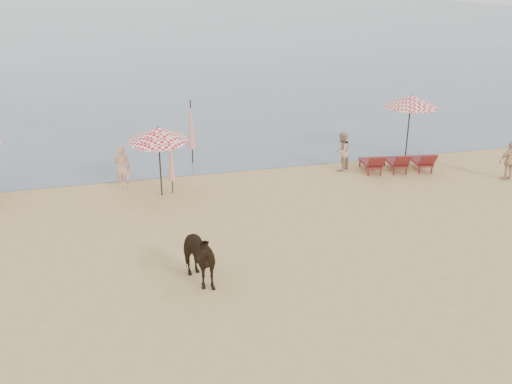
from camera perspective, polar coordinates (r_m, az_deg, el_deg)
ground at (r=13.67m, az=5.53°, el=-11.80°), size 120.00×120.00×0.00m
sea at (r=91.05m, az=-12.79°, el=16.30°), size 160.00×140.00×0.06m
lounger_cluster_right at (r=23.01m, az=13.97°, el=2.93°), size 2.85×1.94×0.58m
umbrella_open_left_b at (r=19.70m, az=-9.76°, el=5.73°), size 2.02×2.06×2.58m
umbrella_open_right at (r=24.33m, az=15.23°, el=8.79°), size 2.22×2.22×2.71m
umbrella_closed_left at (r=20.12m, az=-8.49°, el=3.19°), size 0.25×0.25×2.01m
umbrella_closed_right at (r=23.11m, az=-6.49°, el=6.67°), size 0.32×0.32×2.63m
cow at (r=14.45m, az=-6.16°, el=-6.40°), size 1.35×1.95×1.51m
beachgoer_left at (r=21.04m, az=-13.24°, el=2.43°), size 0.63×0.46×1.62m
beachgoer_right_a at (r=22.63m, az=8.57°, el=4.05°), size 0.96×0.95×1.57m
beachgoer_right_b at (r=23.39m, az=24.03°, el=2.87°), size 0.88×0.38×1.50m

